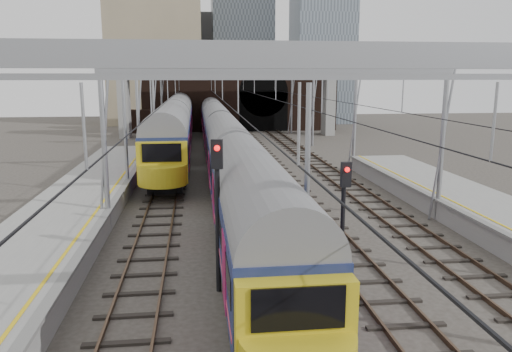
{
  "coord_description": "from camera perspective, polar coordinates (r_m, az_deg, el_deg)",
  "views": [
    {
      "loc": [
        -3.95,
        -15.41,
        7.2
      ],
      "look_at": [
        -1.1,
        8.49,
        2.4
      ],
      "focal_mm": 35.0,
      "sensor_mm": 36.0,
      "label": 1
    }
  ],
  "objects": [
    {
      "name": "equip_cover_b",
      "position": [
        21.95,
        2.29,
        -7.73
      ],
      "size": [
        0.96,
        0.73,
        0.11
      ],
      "primitive_type": "cube",
      "rotation": [
        0.0,
        0.0,
        0.11
      ],
      "color": "blue",
      "rests_on": "ground"
    },
    {
      "name": "platform_left",
      "position": [
        20.1,
        -24.74,
        -9.11
      ],
      "size": [
        4.32,
        55.0,
        1.12
      ],
      "color": "gray",
      "rests_on": "ground"
    },
    {
      "name": "signal_near_left",
      "position": [
        16.44,
        -4.42,
        -2.58
      ],
      "size": [
        0.4,
        0.48,
        5.24
      ],
      "rotation": [
        0.0,
        0.0,
        -0.22
      ],
      "color": "black",
      "rests_on": "ground"
    },
    {
      "name": "overhead_line",
      "position": [
        37.11,
        -0.69,
        10.3
      ],
      "size": [
        16.8,
        80.0,
        8.0
      ],
      "color": "gray",
      "rests_on": "ground"
    },
    {
      "name": "equip_cover_c",
      "position": [
        24.96,
        7.15,
        -5.46
      ],
      "size": [
        0.98,
        0.78,
        0.1
      ],
      "primitive_type": "cube",
      "rotation": [
        0.0,
        0.0,
        -0.2
      ],
      "color": "blue",
      "rests_on": "ground"
    },
    {
      "name": "signal_near_centre",
      "position": [
        16.68,
        9.98,
        -3.91
      ],
      "size": [
        0.33,
        0.46,
        4.52
      ],
      "rotation": [
        0.0,
        0.0,
        0.09
      ],
      "color": "black",
      "rests_on": "ground"
    },
    {
      "name": "equip_cover_a",
      "position": [
        20.12,
        3.92,
        -9.57
      ],
      "size": [
        1.0,
        0.84,
        0.1
      ],
      "primitive_type": "cube",
      "rotation": [
        0.0,
        0.0,
        -0.32
      ],
      "color": "blue",
      "rests_on": "ground"
    },
    {
      "name": "overbridge",
      "position": [
        61.54,
        -3.17,
        11.33
      ],
      "size": [
        28.0,
        3.0,
        9.25
      ],
      "color": "gray",
      "rests_on": "ground"
    },
    {
      "name": "train_main",
      "position": [
        39.88,
        -3.95,
        4.31
      ],
      "size": [
        2.63,
        60.75,
        4.58
      ],
      "color": "black",
      "rests_on": "ground"
    },
    {
      "name": "train_second",
      "position": [
        55.63,
        -8.94,
        6.44
      ],
      "size": [
        3.05,
        52.83,
        5.16
      ],
      "color": "black",
      "rests_on": "ground"
    },
    {
      "name": "ground",
      "position": [
        17.46,
        7.1,
        -13.16
      ],
      "size": [
        160.0,
        160.0,
        0.0
      ],
      "primitive_type": "plane",
      "color": "#38332D",
      "rests_on": "ground"
    },
    {
      "name": "tracks",
      "position": [
        31.5,
        0.59,
        -1.9
      ],
      "size": [
        14.4,
        80.0,
        0.22
      ],
      "color": "#4C3828",
      "rests_on": "ground"
    },
    {
      "name": "city_skyline",
      "position": [
        86.72,
        -2.45,
        17.82
      ],
      "size": [
        37.5,
        27.5,
        60.0
      ],
      "color": "tan",
      "rests_on": "ground"
    },
    {
      "name": "retaining_wall",
      "position": [
        67.62,
        -2.27,
        8.84
      ],
      "size": [
        28.0,
        2.75,
        9.0
      ],
      "color": "black",
      "rests_on": "ground"
    }
  ]
}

